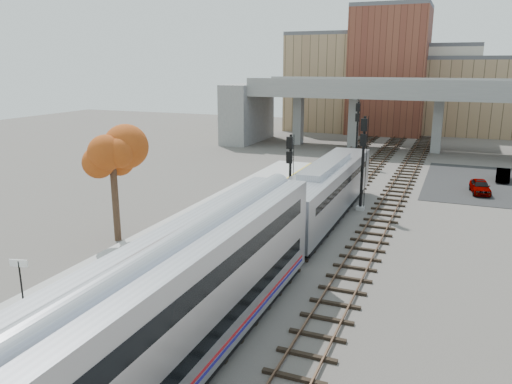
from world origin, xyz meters
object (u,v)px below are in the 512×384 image
Objects in this scene: signal_mast_near at (290,182)px; signal_mast_mid at (362,164)px; signal_mast_far at (357,134)px; car_b at (503,175)px; car_a at (480,186)px; locomotive at (325,190)px; coach at (152,329)px; tree at (112,155)px.

signal_mast_near is 0.88× the size of signal_mast_mid.
signal_mast_far is (-4.10, 18.59, -0.17)m from signal_mast_mid.
car_b is at bearing 54.31° from signal_mast_mid.
signal_mast_near is 1.74× the size of car_a.
locomotive is at bearing -121.38° from car_b.
signal_mast_far is (-2.10, 22.06, 1.32)m from locomotive.
signal_mast_near is at bearing -135.28° from locomotive.
signal_mast_near is 1.82× the size of car_b.
signal_mast_mid is at bearing -122.36° from car_b.
coach reaches higher than locomotive.
signal_mast_far reaches higher than car_b.
signal_mast_near is (-2.10, -2.08, 0.87)m from locomotive.
locomotive is at bearing 90.00° from coach.
coach is 3.47× the size of signal_mast_far.
tree is at bearing -140.14° from locomotive.
car_b is at bearing -11.29° from signal_mast_far.
signal_mast_near is 6.92m from signal_mast_mid.
coach is 6.66× the size of car_a.
coach is 20.64m from signal_mast_near.
tree is (-9.40, -7.52, 2.52)m from signal_mast_near.
locomotive is 15.36m from tree.
car_a is (22.44, 22.34, -4.99)m from tree.
locomotive is 2.49× the size of tree.
tree reaches higher than locomotive.
coach is (-0.00, -22.61, 0.52)m from locomotive.
tree reaches higher than signal_mast_near.
tree is at bearing -142.64° from car_a.
signal_mast_far is 15.85m from car_b.
locomotive reaches higher than car_a.
signal_mast_mid is 19.04m from signal_mast_far.
signal_mast_mid is at bearing -77.57° from signal_mast_far.
coach reaches higher than car_a.
signal_mast_far reaches higher than signal_mast_near.
car_b is at bearing 49.24° from tree.
coach is at bearing -84.16° from signal_mast_near.
car_a is 1.04× the size of car_b.
signal_mast_mid is 2.07× the size of car_b.
signal_mast_far reaches higher than coach.
signal_mast_far reaches higher than locomotive.
signal_mast_mid reaches higher than signal_mast_far.
coach is at bearing -94.39° from signal_mast_mid.
tree reaches higher than signal_mast_far.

